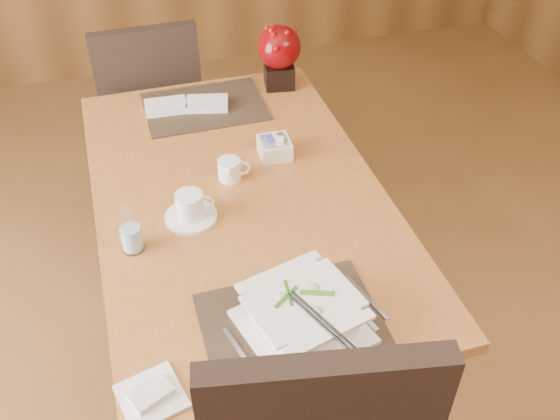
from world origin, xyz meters
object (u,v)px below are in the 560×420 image
object	(u,v)px
water_glass	(130,230)
bread_plate	(151,397)
soup_setting	(303,315)
coffee_cup	(190,208)
far_chair	(151,107)
berry_decor	(279,53)
dining_table	(241,216)
sugar_caddy	(275,148)
creamer_jug	(229,169)

from	to	relation	value
water_glass	bread_plate	xyz separation A→B (m)	(-0.02, -0.50, -0.07)
soup_setting	coffee_cup	distance (m)	0.54
far_chair	berry_decor	bearing A→B (deg)	145.33
dining_table	far_chair	xyz separation A→B (m)	(-0.18, 0.97, -0.11)
coffee_cup	berry_decor	world-z (taller)	berry_decor
dining_table	water_glass	bearing A→B (deg)	-155.76
bread_plate	far_chair	distance (m)	1.65
dining_table	berry_decor	world-z (taller)	berry_decor
water_glass	coffee_cup	bearing A→B (deg)	25.19
coffee_cup	bread_plate	size ratio (longest dim) A/B	1.15
berry_decor	bread_plate	xyz separation A→B (m)	(-0.69, -1.29, -0.14)
sugar_caddy	water_glass	bearing A→B (deg)	-147.90
water_glass	berry_decor	xyz separation A→B (m)	(0.67, 0.79, 0.07)
soup_setting	creamer_jug	bearing A→B (deg)	78.11
soup_setting	water_glass	xyz separation A→B (m)	(-0.37, 0.42, 0.02)
soup_setting	water_glass	bearing A→B (deg)	117.15
soup_setting	berry_decor	world-z (taller)	berry_decor
far_chair	creamer_jug	bearing A→B (deg)	100.24
dining_table	coffee_cup	world-z (taller)	coffee_cup
water_glass	creamer_jug	distance (m)	0.42
creamer_jug	sugar_caddy	bearing A→B (deg)	37.12
sugar_caddy	creamer_jug	bearing A→B (deg)	-155.69
berry_decor	bread_plate	world-z (taller)	berry_decor
far_chair	sugar_caddy	bearing A→B (deg)	112.73
far_chair	dining_table	bearing A→B (deg)	99.88
bread_plate	far_chair	world-z (taller)	far_chair
soup_setting	creamer_jug	world-z (taller)	soup_setting
bread_plate	coffee_cup	bearing A→B (deg)	71.13
sugar_caddy	berry_decor	world-z (taller)	berry_decor
berry_decor	far_chair	bearing A→B (deg)	145.73
dining_table	berry_decor	bearing A→B (deg)	62.97
coffee_cup	bread_plate	world-z (taller)	coffee_cup
soup_setting	berry_decor	size ratio (longest dim) A/B	1.36
far_chair	soup_setting	bearing A→B (deg)	96.82
berry_decor	bread_plate	size ratio (longest dim) A/B	1.80
bread_plate	creamer_jug	bearing A→B (deg)	64.33
coffee_cup	sugar_caddy	size ratio (longest dim) A/B	1.52
sugar_caddy	berry_decor	bearing A→B (deg)	71.53
creamer_jug	far_chair	bearing A→B (deg)	113.45
sugar_caddy	far_chair	xyz separation A→B (m)	(-0.34, 0.80, -0.24)
soup_setting	water_glass	distance (m)	0.56
bread_plate	far_chair	xyz separation A→B (m)	(0.19, 1.63, -0.21)
creamer_jug	sugar_caddy	distance (m)	0.19
dining_table	bread_plate	world-z (taller)	bread_plate
far_chair	coffee_cup	bearing A→B (deg)	89.97
dining_table	creamer_jug	bearing A→B (deg)	96.61
sugar_caddy	far_chair	bearing A→B (deg)	113.12
coffee_cup	bread_plate	bearing A→B (deg)	-108.87
dining_table	water_glass	world-z (taller)	water_glass
bread_plate	dining_table	bearing A→B (deg)	60.79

